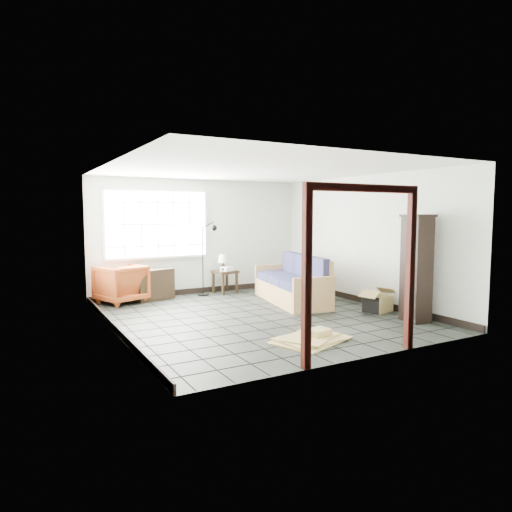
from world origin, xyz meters
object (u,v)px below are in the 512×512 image
armchair (121,282)px  tall_shelf (416,267)px  futon_sofa (294,285)px  side_table (225,275)px

armchair → tall_shelf: size_ratio=0.48×
armchair → tall_shelf: bearing=114.0°
futon_sofa → side_table: 1.83m
armchair → futon_sofa: bearing=131.8°
futon_sofa → tall_shelf: size_ratio=1.28×
armchair → side_table: bearing=159.1°
futon_sofa → side_table: bearing=126.9°
armchair → side_table: 2.35m
futon_sofa → armchair: bearing=163.1°
side_table → tall_shelf: (1.68, -4.05, 0.49)m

